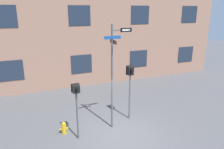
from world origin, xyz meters
name	(u,v)px	position (x,y,z in m)	size (l,w,h in m)	color
ground_plane	(122,134)	(0.00, 0.00, 0.00)	(60.00, 60.00, 0.00)	#515154
street_sign_pole	(114,70)	(-0.09, 0.81, 2.95)	(1.35, 0.75, 5.05)	#4C4C51
pedestrian_signal_left	(76,97)	(-1.97, 0.46, 2.02)	(0.37, 0.40, 2.61)	#4C4C51
pedestrian_signal_right	(130,78)	(1.03, 1.29, 2.28)	(0.35, 0.40, 2.93)	#4C4C51
fire_hydrant	(64,128)	(-2.49, 1.13, 0.28)	(0.40, 0.24, 0.59)	gold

